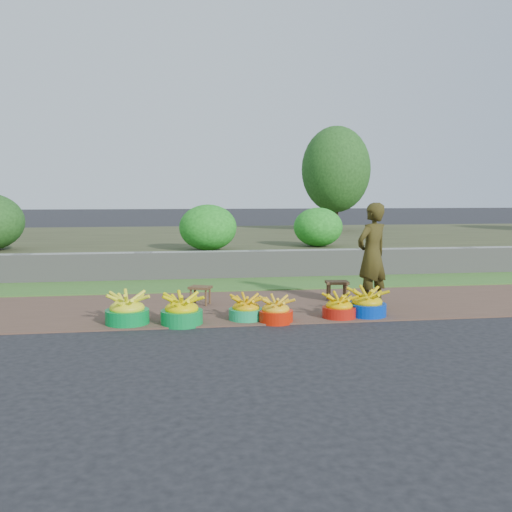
{
  "coord_description": "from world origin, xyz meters",
  "views": [
    {
      "loc": [
        -1.72,
        -6.98,
        1.65
      ],
      "look_at": [
        -0.46,
        1.3,
        0.75
      ],
      "focal_mm": 40.0,
      "sensor_mm": 36.0,
      "label": 1
    }
  ],
  "objects": [
    {
      "name": "retaining_wall",
      "position": [
        0.0,
        4.1,
        0.28
      ],
      "size": [
        80.0,
        0.35,
        0.55
      ],
      "primitive_type": "cube",
      "color": "gray",
      "rests_on": "ground"
    },
    {
      "name": "grass_verge",
      "position": [
        0.0,
        3.25,
        0.02
      ],
      "size": [
        80.0,
        1.5,
        0.04
      ],
      "primitive_type": "cube",
      "color": "#3F7229",
      "rests_on": "ground"
    },
    {
      "name": "basin_a",
      "position": [
        -2.27,
        0.32,
        0.18
      ],
      "size": [
        0.55,
        0.55,
        0.41
      ],
      "color": "#008132",
      "rests_on": "ground"
    },
    {
      "name": "ground_plane",
      "position": [
        0.0,
        0.0,
        0.0
      ],
      "size": [
        120.0,
        120.0,
        0.0
      ],
      "primitive_type": "plane",
      "color": "black",
      "rests_on": "ground"
    },
    {
      "name": "basin_b",
      "position": [
        -1.58,
        0.21,
        0.18
      ],
      "size": [
        0.53,
        0.53,
        0.4
      ],
      "color": "#088035",
      "rests_on": "ground"
    },
    {
      "name": "stool_right",
      "position": [
        0.83,
        1.45,
        0.26
      ],
      "size": [
        0.37,
        0.3,
        0.3
      ],
      "rotation": [
        0.0,
        0.0,
        -0.11
      ],
      "color": "#503720",
      "rests_on": "dirt_shoulder"
    },
    {
      "name": "vendor_woman",
      "position": [
        1.2,
        0.93,
        0.78
      ],
      "size": [
        0.66,
        0.58,
        1.52
      ],
      "primitive_type": "imported",
      "rotation": [
        0.0,
        0.0,
        3.64
      ],
      "color": "black",
      "rests_on": "dirt_shoulder"
    },
    {
      "name": "vegetation",
      "position": [
        -3.75,
        7.67,
        2.57
      ],
      "size": [
        34.14,
        7.96,
        4.73
      ],
      "color": "#332818",
      "rests_on": "earth_bank"
    },
    {
      "name": "dirt_shoulder",
      "position": [
        0.0,
        1.25,
        0.01
      ],
      "size": [
        80.0,
        2.5,
        0.02
      ],
      "primitive_type": "cube",
      "color": "brown",
      "rests_on": "ground"
    },
    {
      "name": "basin_c",
      "position": [
        -0.74,
        0.33,
        0.15
      ],
      "size": [
        0.45,
        0.45,
        0.34
      ],
      "color": "#199D5E",
      "rests_on": "ground"
    },
    {
      "name": "basin_e",
      "position": [
        0.5,
        0.26,
        0.15
      ],
      "size": [
        0.45,
        0.45,
        0.33
      ],
      "color": "#AD170C",
      "rests_on": "ground"
    },
    {
      "name": "basin_f",
      "position": [
        0.91,
        0.31,
        0.17
      ],
      "size": [
        0.52,
        0.52,
        0.39
      ],
      "color": "#022FA6",
      "rests_on": "ground"
    },
    {
      "name": "stool_left",
      "position": [
        -1.28,
        1.44,
        0.24
      ],
      "size": [
        0.38,
        0.34,
        0.27
      ],
      "rotation": [
        0.0,
        0.0,
        -0.43
      ],
      "color": "#503720",
      "rests_on": "dirt_shoulder"
    },
    {
      "name": "basin_d",
      "position": [
        -0.37,
        0.16,
        0.15
      ],
      "size": [
        0.45,
        0.45,
        0.33
      ],
      "color": "red",
      "rests_on": "ground"
    },
    {
      "name": "earth_bank",
      "position": [
        0.0,
        9.0,
        0.25
      ],
      "size": [
        80.0,
        10.0,
        0.5
      ],
      "primitive_type": "cube",
      "color": "#404327",
      "rests_on": "ground"
    }
  ]
}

